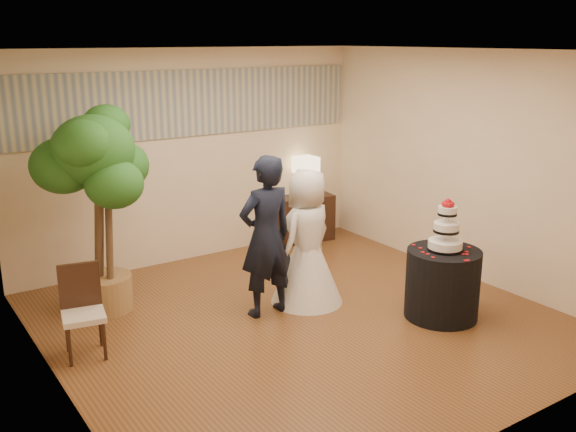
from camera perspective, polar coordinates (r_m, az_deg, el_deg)
floor at (r=6.96m, az=1.18°, el=-9.22°), size 5.00×5.00×0.00m
ceiling at (r=6.32m, az=1.32°, el=14.50°), size 5.00×5.00×0.00m
wall_back at (r=8.62m, az=-8.43°, el=5.27°), size 5.00×0.06×2.80m
wall_front at (r=4.76m, az=18.91°, el=-3.91°), size 5.00×0.06×2.80m
wall_left at (r=5.50m, az=-20.58°, el=-1.50°), size 0.06×5.00×2.80m
wall_right at (r=8.17m, az=15.77°, el=4.28°), size 0.06×5.00×2.80m
mural_border at (r=8.50m, az=-8.56°, el=9.89°), size 4.90×0.02×0.85m
groom at (r=6.81m, az=-1.97°, el=-1.84°), size 0.65×0.43×1.76m
bride at (r=7.16m, az=1.73°, el=-1.88°), size 1.03×1.03×1.54m
cake_table at (r=7.09m, az=13.56°, el=-5.88°), size 1.04×1.04×0.75m
wedding_cake at (r=6.88m, az=13.91°, el=-0.76°), size 0.36×0.36×0.56m
console at (r=9.49m, az=1.56°, el=-0.19°), size 0.86×0.48×0.68m
table_lamp at (r=9.34m, az=1.59°, el=3.53°), size 0.30×0.30×0.58m
ficus_tree at (r=7.14m, az=-16.54°, el=0.48°), size 1.28×1.28×2.28m
side_chair at (r=6.35m, az=-17.74°, el=-8.23°), size 0.48×0.49×0.88m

